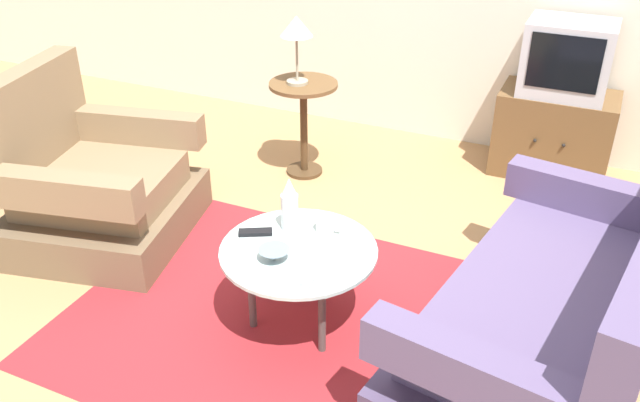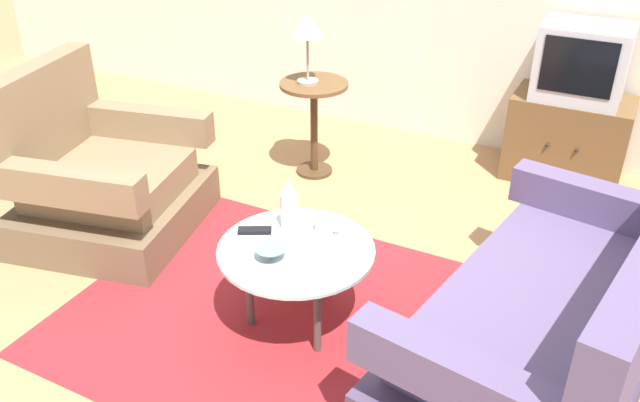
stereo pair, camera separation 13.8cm
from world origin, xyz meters
The scene contains 14 objects.
ground_plane centered at (0.00, 0.00, 0.00)m, with size 16.00×16.00×0.00m, color #AD7F51.
area_rug centered at (0.11, -0.09, 0.00)m, with size 2.23×1.70×0.00m, color maroon.
armchair centered at (-1.32, 0.15, 0.31)m, with size 1.10×1.16×0.97m.
couch centered at (1.26, 0.08, 0.29)m, with size 1.14×1.74×0.91m.
coffee_table centered at (0.11, -0.09, 0.39)m, with size 0.73×0.73×0.43m.
side_table centered at (-0.56, 1.36, 0.46)m, with size 0.45×0.45×0.65m.
tv_stand centered at (0.98, 2.07, 0.29)m, with size 0.75×0.47×0.58m.
television centered at (0.98, 2.06, 0.82)m, with size 0.54×0.42×0.48m.
table_lamp centered at (-0.59, 1.34, 1.00)m, with size 0.21×0.21×0.44m.
vase centered at (0.00, 0.05, 0.56)m, with size 0.08×0.08×0.27m.
mug centered at (0.17, 0.10, 0.47)m, with size 0.13×0.09×0.08m.
bowl centered at (0.05, -0.21, 0.46)m, with size 0.14×0.14×0.06m.
tv_remote_dark centered at (-0.13, -0.06, 0.44)m, with size 0.16×0.12×0.02m.
tv_remote_silver centered at (0.26, -0.26, 0.44)m, with size 0.06×0.16×0.02m.
Camera 2 is at (1.37, -2.29, 2.13)m, focal length 37.23 mm.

